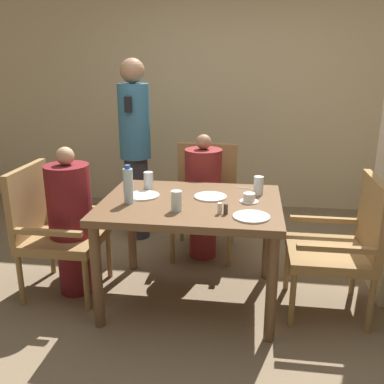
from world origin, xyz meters
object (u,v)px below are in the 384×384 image
chair_right_side (343,242)px  water_bottle (128,186)px  teacup_with_saucer (249,198)px  glass_tall_far (176,201)px  glass_tall_near (258,186)px  diner_in_left_chair (71,220)px  plate_main_left (143,196)px  chair_far_side (205,196)px  chair_left_side (52,226)px  glass_tall_mid (148,181)px  plate_dessert_center (251,217)px  diner_in_far_chair (203,196)px  standing_host (135,146)px  plate_main_right (210,197)px

chair_right_side → water_bottle: (-1.46, -0.10, 0.37)m
teacup_with_saucer → glass_tall_far: glass_tall_far is taller
glass_tall_far → glass_tall_near: bearing=39.3°
chair_right_side → diner_in_left_chair: bearing=180.0°
glass_tall_near → glass_tall_far: bearing=-140.7°
plate_main_left → water_bottle: water_bottle is taller
diner_in_left_chair → glass_tall_near: bearing=9.0°
chair_far_side → plate_main_left: 0.95m
chair_left_side → plate_main_left: 0.74m
chair_far_side → chair_left_side: bearing=-139.3°
glass_tall_near → chair_right_side: bearing=-20.3°
glass_tall_mid → plate_dessert_center: bearing=-32.9°
diner_in_far_chair → water_bottle: diner_in_far_chair is taller
chair_left_side → diner_in_far_chair: bearing=35.6°
diner_in_far_chair → plate_dessert_center: diner_in_far_chair is taller
chair_far_side → water_bottle: size_ratio=3.64×
glass_tall_near → chair_far_side: bearing=124.0°
chair_far_side → glass_tall_mid: size_ratio=7.21×
diner_in_far_chair → teacup_with_saucer: size_ratio=8.46×
standing_host → plate_main_right: size_ratio=7.47×
chair_left_side → diner_in_far_chair: size_ratio=0.88×
teacup_with_saucer → glass_tall_mid: bearing=165.4°
chair_left_side → plate_dessert_center: chair_left_side is taller
plate_main_left → glass_tall_mid: (-0.00, 0.18, 0.06)m
water_bottle → diner_in_left_chair: bearing=167.8°
chair_right_side → plate_main_right: bearing=174.0°
chair_right_side → plate_main_right: 0.96m
glass_tall_far → plate_dessert_center: bearing=-6.7°
plate_main_left → plate_dessert_center: size_ratio=1.00×
standing_host → water_bottle: 1.24m
water_bottle → chair_left_side: bearing=170.6°
chair_far_side → glass_tall_far: (-0.06, -1.12, 0.31)m
plate_main_left → glass_tall_far: (0.29, -0.27, 0.06)m
glass_tall_far → water_bottle: bearing=162.4°
chair_left_side → diner_in_far_chair: 1.29m
chair_far_side → glass_tall_near: (0.46, -0.69, 0.31)m
standing_host → glass_tall_near: bearing=-37.6°
plate_dessert_center → teacup_with_saucer: 0.31m
chair_left_side → standing_host: (0.35, 1.10, 0.40)m
teacup_with_saucer → glass_tall_near: bearing=70.9°
teacup_with_saucer → chair_far_side: bearing=114.7°
diner_in_far_chair → water_bottle: 1.00m
diner_in_left_chair → water_bottle: (0.48, -0.10, 0.32)m
chair_right_side → water_bottle: bearing=-175.9°
plate_main_left → plate_main_right: (0.48, 0.04, 0.00)m
standing_host → water_bottle: standing_host is taller
chair_far_side → glass_tall_far: size_ratio=7.21×
standing_host → water_bottle: bearing=-77.0°
diner_in_left_chair → glass_tall_far: 0.90m
chair_far_side → plate_dessert_center: size_ratio=4.21×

